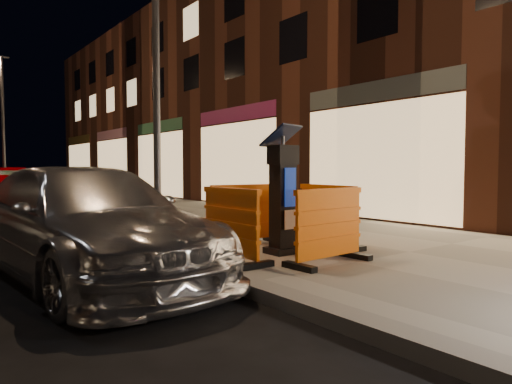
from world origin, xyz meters
TOP-DOWN VIEW (x-y plane):
  - ground_plane at (0.00, 0.00)m, footprint 120.00×120.00m
  - sidewalk at (3.00, 0.00)m, footprint 6.00×60.00m
  - kerb at (0.00, 0.00)m, footprint 0.30×60.00m
  - parking_kiosk at (1.39, 1.10)m, footprint 0.59×0.59m
  - barrier_front at (1.39, 0.15)m, footprint 1.33×0.60m
  - barrier_back at (1.39, 2.05)m, footprint 1.34×0.65m
  - barrier_kerbside at (0.44, 1.10)m, footprint 0.54×1.30m
  - barrier_bldgside at (2.34, 1.10)m, footprint 0.63×1.34m
  - car_silver at (-1.23, 2.00)m, footprint 2.45×5.17m
  - street_lamp_mid at (0.25, 3.00)m, footprint 0.12×0.12m
  - street_lamp_far at (0.25, 18.00)m, footprint 0.12×0.12m

SIDE VIEW (x-z plane):
  - ground_plane at x=0.00m, z-range 0.00..0.00m
  - car_silver at x=-1.23m, z-range -0.73..0.73m
  - sidewalk at x=3.00m, z-range 0.00..0.15m
  - kerb at x=0.00m, z-range 0.00..0.15m
  - barrier_front at x=1.39m, z-range 0.15..1.16m
  - barrier_back at x=1.39m, z-range 0.15..1.16m
  - barrier_kerbside at x=0.44m, z-range 0.15..1.16m
  - barrier_bldgside at x=2.34m, z-range 0.15..1.16m
  - parking_kiosk at x=1.39m, z-range 0.15..1.97m
  - street_lamp_mid at x=0.25m, z-range 0.15..6.15m
  - street_lamp_far at x=0.25m, z-range 0.15..6.15m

